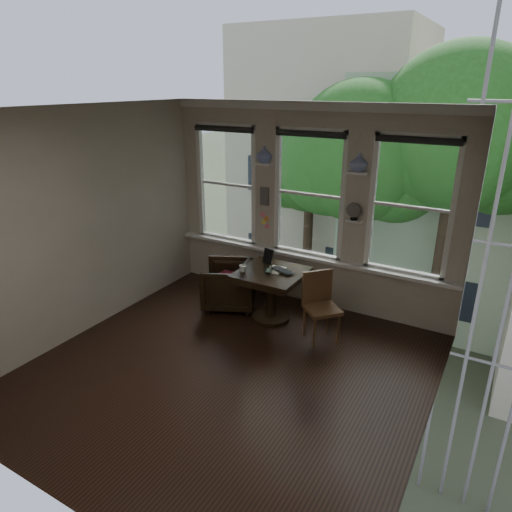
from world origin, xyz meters
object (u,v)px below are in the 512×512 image
Objects in this scene: side_chair_right at (322,309)px; mug at (243,268)px; table at (271,296)px; armchair_left at (229,285)px; laptop at (280,272)px.

side_chair_right is 8.80× the size of mug.
table is 0.75m from armchair_left.
mug is at bearing -136.89° from laptop.
laptop is 3.44× the size of mug.
mug is (-0.47, -0.22, 0.03)m from laptop.
table is at bearing 122.53° from side_chair_right.
laptop reaches higher than armchair_left.
armchair_left is 7.47× the size of mug.
side_chair_right is at bearing 57.94° from armchair_left.
mug is at bearing 135.23° from side_chair_right.
side_chair_right is (1.60, -0.21, 0.11)m from armchair_left.
table is 8.61× the size of mug.
laptop is at bearing 63.50° from armchair_left.
armchair_left is 0.97m from laptop.
mug reaches higher than laptop.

